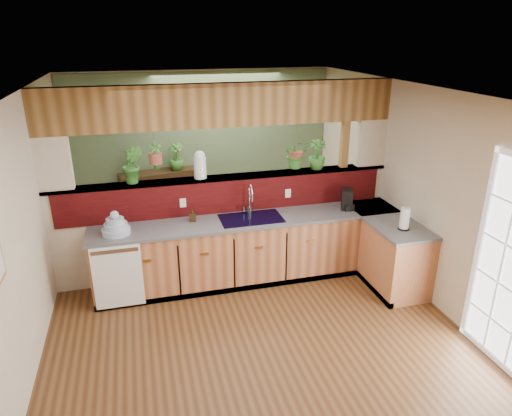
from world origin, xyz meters
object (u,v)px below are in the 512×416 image
object	(u,v)px
coffee_maker	(347,200)
shelving_console	(163,197)
soap_dispenser	(192,215)
paper_towel	(405,219)
faucet	(250,198)
dish_stack	(116,227)
glass_jar	(200,165)

from	to	relation	value
coffee_maker	shelving_console	xyz separation A→B (m)	(-2.37, 2.27, -0.53)
soap_dispenser	shelving_console	distance (m)	2.24
soap_dispenser	paper_towel	size ratio (longest dim) A/B	0.59
faucet	paper_towel	size ratio (longest dim) A/B	1.39
dish_stack	soap_dispenser	bearing A→B (deg)	9.22
dish_stack	faucet	bearing A→B (deg)	6.89
paper_towel	glass_jar	xyz separation A→B (m)	(-2.33, 1.21, 0.54)
paper_towel	shelving_console	size ratio (longest dim) A/B	0.21
faucet	soap_dispenser	size ratio (longest dim) A/B	2.36
coffee_maker	shelving_console	distance (m)	3.33
glass_jar	dish_stack	bearing A→B (deg)	-159.13
paper_towel	shelving_console	world-z (taller)	paper_towel
paper_towel	glass_jar	size ratio (longest dim) A/B	0.82
soap_dispenser	glass_jar	size ratio (longest dim) A/B	0.48
coffee_maker	glass_jar	distance (m)	2.07
dish_stack	coffee_maker	distance (m)	3.07
glass_jar	shelving_console	bearing A→B (deg)	102.23
paper_towel	glass_jar	bearing A→B (deg)	152.67
dish_stack	glass_jar	world-z (taller)	glass_jar
paper_towel	faucet	bearing A→B (deg)	150.00
soap_dispenser	shelving_console	xyz separation A→B (m)	(-0.25, 2.17, -0.49)
glass_jar	coffee_maker	bearing A→B (deg)	-10.79
coffee_maker	glass_jar	size ratio (longest dim) A/B	0.75
glass_jar	soap_dispenser	bearing A→B (deg)	-121.18
faucet	paper_towel	distance (m)	1.98
shelving_console	coffee_maker	bearing A→B (deg)	-55.57
glass_jar	shelving_console	distance (m)	2.22
paper_towel	coffee_maker	bearing A→B (deg)	114.29
coffee_maker	paper_towel	bearing A→B (deg)	-42.95
soap_dispenser	coffee_maker	bearing A→B (deg)	-2.79
paper_towel	glass_jar	world-z (taller)	glass_jar
coffee_maker	paper_towel	world-z (taller)	paper_towel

